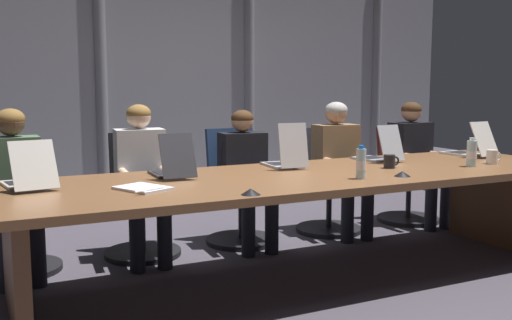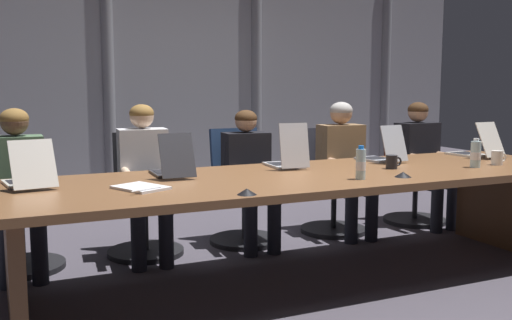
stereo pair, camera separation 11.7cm
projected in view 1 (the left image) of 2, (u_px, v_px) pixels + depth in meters
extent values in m
plane|color=#47424C|center=(306.00, 278.00, 4.09)|extent=(13.90, 13.90, 0.00)
cube|color=brown|center=(307.00, 177.00, 4.00)|extent=(4.23, 1.23, 0.05)
cube|color=black|center=(307.00, 187.00, 4.01)|extent=(3.60, 0.10, 0.06)
cube|color=brown|center=(15.00, 267.00, 3.23)|extent=(0.08, 1.04, 0.69)
cube|color=brown|center=(501.00, 206.00, 4.86)|extent=(0.08, 1.04, 0.69)
cube|color=#9999A0|center=(179.00, 76.00, 6.30)|extent=(6.95, 0.10, 2.85)
cylinder|color=gray|center=(101.00, 76.00, 5.89)|extent=(0.12, 0.12, 2.80)
cylinder|color=gray|center=(249.00, 77.00, 6.61)|extent=(0.12, 0.12, 2.80)
cylinder|color=gray|center=(376.00, 77.00, 7.38)|extent=(0.12, 0.12, 2.80)
cube|color=beige|center=(26.00, 184.00, 3.53)|extent=(0.29, 0.35, 0.02)
cube|color=black|center=(25.00, 182.00, 3.54)|extent=(0.23, 0.20, 0.00)
cube|color=beige|center=(34.00, 165.00, 3.32)|extent=(0.26, 0.18, 0.27)
cube|color=black|center=(34.00, 164.00, 3.32)|extent=(0.24, 0.15, 0.24)
cube|color=#2D2D33|center=(169.00, 174.00, 3.94)|extent=(0.23, 0.32, 0.02)
cube|color=black|center=(168.00, 172.00, 3.96)|extent=(0.20, 0.18, 0.00)
cube|color=#2D2D33|center=(178.00, 156.00, 3.72)|extent=(0.23, 0.14, 0.28)
cube|color=black|center=(178.00, 155.00, 3.73)|extent=(0.20, 0.12, 0.25)
cube|color=#BCBCC1|center=(282.00, 165.00, 4.35)|extent=(0.24, 0.35, 0.02)
cube|color=black|center=(281.00, 163.00, 4.37)|extent=(0.20, 0.20, 0.00)
cube|color=#BCBCC1|center=(294.00, 145.00, 4.15)|extent=(0.22, 0.08, 0.32)
cube|color=black|center=(294.00, 145.00, 4.16)|extent=(0.20, 0.07, 0.28)
cube|color=#A8ADB7|center=(373.00, 159.00, 4.72)|extent=(0.24, 0.32, 0.02)
cube|color=black|center=(371.00, 157.00, 4.73)|extent=(0.20, 0.18, 0.00)
cube|color=#A8ADB7|center=(391.00, 143.00, 4.53)|extent=(0.22, 0.12, 0.27)
cube|color=black|center=(390.00, 143.00, 4.54)|extent=(0.20, 0.10, 0.25)
cube|color=beige|center=(462.00, 154.00, 5.07)|extent=(0.23, 0.33, 0.02)
cube|color=black|center=(460.00, 152.00, 5.09)|extent=(0.19, 0.19, 0.00)
cube|color=beige|center=(484.00, 139.00, 4.85)|extent=(0.22, 0.16, 0.28)
cube|color=black|center=(484.00, 139.00, 4.86)|extent=(0.20, 0.14, 0.25)
cube|color=black|center=(16.00, 214.00, 4.19)|extent=(0.52, 0.52, 0.08)
cube|color=black|center=(9.00, 174.00, 4.34)|extent=(0.44, 0.15, 0.44)
cylinder|color=#262628|center=(18.00, 243.00, 4.22)|extent=(0.05, 0.05, 0.34)
cylinder|color=black|center=(19.00, 268.00, 4.24)|extent=(0.60, 0.60, 0.04)
cube|color=black|center=(142.00, 203.00, 4.59)|extent=(0.54, 0.54, 0.08)
cube|color=black|center=(137.00, 163.00, 4.76)|extent=(0.44, 0.17, 0.50)
cylinder|color=#262628|center=(142.00, 229.00, 4.61)|extent=(0.05, 0.05, 0.34)
cylinder|color=black|center=(143.00, 253.00, 4.64)|extent=(0.60, 0.60, 0.04)
cube|color=navy|center=(241.00, 194.00, 4.96)|extent=(0.48, 0.48, 0.08)
cube|color=navy|center=(231.00, 157.00, 5.12)|extent=(0.43, 0.12, 0.50)
cylinder|color=#262628|center=(241.00, 218.00, 4.99)|extent=(0.05, 0.05, 0.34)
cylinder|color=black|center=(241.00, 240.00, 5.01)|extent=(0.60, 0.60, 0.04)
cube|color=#2D2D38|center=(329.00, 186.00, 5.35)|extent=(0.50, 0.50, 0.08)
cube|color=#2D2D38|center=(318.00, 153.00, 5.51)|extent=(0.44, 0.13, 0.48)
cylinder|color=#262628|center=(329.00, 209.00, 5.37)|extent=(0.05, 0.05, 0.34)
cylinder|color=black|center=(329.00, 229.00, 5.40)|extent=(0.60, 0.60, 0.04)
cube|color=#511E19|center=(409.00, 179.00, 5.75)|extent=(0.52, 0.52, 0.08)
cube|color=#511E19|center=(397.00, 149.00, 5.92)|extent=(0.44, 0.15, 0.47)
cylinder|color=#262628|center=(408.00, 200.00, 5.78)|extent=(0.05, 0.05, 0.34)
cylinder|color=black|center=(408.00, 219.00, 5.80)|extent=(0.60, 0.60, 0.04)
cube|color=#4C6B4C|center=(13.00, 173.00, 4.13)|extent=(0.36, 0.22, 0.51)
sphere|color=brown|center=(11.00, 122.00, 4.08)|extent=(0.19, 0.19, 0.19)
ellipsoid|color=olive|center=(10.00, 119.00, 4.08)|extent=(0.20, 0.20, 0.14)
cylinder|color=#4C6B4C|center=(36.00, 162.00, 4.19)|extent=(0.07, 0.13, 0.27)
cylinder|color=brown|center=(40.00, 183.00, 4.01)|extent=(0.06, 0.30, 0.06)
cylinder|color=#262833|center=(33.00, 217.00, 4.03)|extent=(0.13, 0.40, 0.13)
cylinder|color=#262833|center=(37.00, 254.00, 3.90)|extent=(0.11, 0.11, 0.44)
cylinder|color=#262833|center=(2.00, 220.00, 3.94)|extent=(0.13, 0.40, 0.13)
cylinder|color=#262833|center=(5.00, 258.00, 3.81)|extent=(0.11, 0.11, 0.44)
cube|color=silver|center=(140.00, 164.00, 4.52)|extent=(0.39, 0.25, 0.54)
sphere|color=beige|center=(139.00, 116.00, 4.48)|extent=(0.18, 0.18, 0.18)
ellipsoid|color=olive|center=(139.00, 113.00, 4.47)|extent=(0.19, 0.19, 0.14)
cylinder|color=silver|center=(159.00, 153.00, 4.57)|extent=(0.08, 0.14, 0.27)
cylinder|color=beige|center=(166.00, 171.00, 4.39)|extent=(0.09, 0.30, 0.06)
cylinder|color=silver|center=(119.00, 155.00, 4.46)|extent=(0.08, 0.14, 0.27)
cylinder|color=beige|center=(124.00, 174.00, 4.28)|extent=(0.09, 0.30, 0.06)
cylinder|color=#262833|center=(159.00, 206.00, 4.41)|extent=(0.16, 0.41, 0.13)
cylinder|color=#262833|center=(165.00, 239.00, 4.27)|extent=(0.11, 0.11, 0.44)
cylinder|color=#262833|center=(132.00, 208.00, 4.34)|extent=(0.16, 0.41, 0.13)
cylinder|color=#262833|center=(137.00, 242.00, 4.20)|extent=(0.11, 0.11, 0.44)
cube|color=black|center=(242.00, 161.00, 4.91)|extent=(0.38, 0.24, 0.48)
sphere|color=tan|center=(242.00, 121.00, 4.86)|extent=(0.18, 0.18, 0.18)
ellipsoid|color=#472D19|center=(242.00, 118.00, 4.86)|extent=(0.19, 0.19, 0.14)
cylinder|color=black|center=(260.00, 154.00, 4.96)|extent=(0.08, 0.14, 0.27)
cylinder|color=tan|center=(270.00, 171.00, 4.78)|extent=(0.08, 0.30, 0.06)
cylinder|color=black|center=(225.00, 156.00, 4.84)|extent=(0.08, 0.14, 0.27)
cylinder|color=tan|center=(234.00, 174.00, 4.66)|extent=(0.08, 0.30, 0.06)
cylinder|color=#262833|center=(263.00, 196.00, 4.80)|extent=(0.15, 0.41, 0.13)
cylinder|color=#262833|center=(272.00, 226.00, 4.66)|extent=(0.11, 0.11, 0.44)
cylinder|color=#262833|center=(240.00, 198.00, 4.72)|extent=(0.15, 0.41, 0.13)
cylinder|color=#262833|center=(248.00, 229.00, 4.58)|extent=(0.11, 0.11, 0.44)
cube|color=olive|center=(336.00, 153.00, 5.31)|extent=(0.40, 0.24, 0.52)
sphere|color=tan|center=(336.00, 113.00, 5.26)|extent=(0.20, 0.20, 0.20)
ellipsoid|color=#B2ADA8|center=(336.00, 110.00, 5.26)|extent=(0.20, 0.20, 0.15)
cylinder|color=olive|center=(351.00, 145.00, 5.37)|extent=(0.08, 0.14, 0.27)
cylinder|color=tan|center=(364.00, 160.00, 5.19)|extent=(0.08, 0.30, 0.06)
cylinder|color=olive|center=(320.00, 146.00, 5.24)|extent=(0.08, 0.14, 0.27)
cylinder|color=tan|center=(331.00, 162.00, 5.06)|extent=(0.08, 0.30, 0.06)
cylinder|color=#262833|center=(356.00, 187.00, 5.20)|extent=(0.15, 0.41, 0.13)
cylinder|color=#262833|center=(367.00, 215.00, 5.07)|extent=(0.11, 0.11, 0.44)
cylinder|color=#262833|center=(337.00, 189.00, 5.13)|extent=(0.15, 0.41, 0.13)
cylinder|color=#262833|center=(347.00, 217.00, 4.99)|extent=(0.11, 0.11, 0.44)
cube|color=black|center=(410.00, 149.00, 5.69)|extent=(0.42, 0.25, 0.51)
sphere|color=tan|center=(411.00, 112.00, 5.64)|extent=(0.19, 0.19, 0.19)
ellipsoid|color=#472D19|center=(411.00, 109.00, 5.64)|extent=(0.19, 0.19, 0.14)
cylinder|color=black|center=(423.00, 141.00, 5.77)|extent=(0.08, 0.14, 0.27)
cylinder|color=tan|center=(439.00, 155.00, 5.60)|extent=(0.09, 0.30, 0.06)
cylinder|color=black|center=(397.00, 143.00, 5.59)|extent=(0.08, 0.14, 0.27)
cylinder|color=tan|center=(413.00, 157.00, 5.43)|extent=(0.09, 0.30, 0.06)
cylinder|color=#262833|center=(432.00, 180.00, 5.60)|extent=(0.16, 0.41, 0.13)
cylinder|color=#262833|center=(446.00, 205.00, 5.48)|extent=(0.11, 0.11, 0.44)
cylinder|color=#262833|center=(417.00, 182.00, 5.50)|extent=(0.16, 0.41, 0.13)
cylinder|color=#262833|center=(431.00, 207.00, 5.38)|extent=(0.11, 0.11, 0.44)
cylinder|color=silver|center=(361.00, 164.00, 3.77)|extent=(0.06, 0.06, 0.19)
cylinder|color=white|center=(361.00, 165.00, 3.77)|extent=(0.06, 0.06, 0.06)
cylinder|color=blue|center=(361.00, 147.00, 3.75)|extent=(0.03, 0.03, 0.02)
cylinder|color=silver|center=(472.00, 154.00, 4.33)|extent=(0.07, 0.07, 0.19)
cylinder|color=white|center=(472.00, 155.00, 4.33)|extent=(0.07, 0.07, 0.06)
cylinder|color=white|center=(472.00, 139.00, 4.32)|extent=(0.04, 0.04, 0.02)
cylinder|color=black|center=(389.00, 161.00, 4.25)|extent=(0.08, 0.08, 0.10)
torus|color=black|center=(395.00, 161.00, 4.28)|extent=(0.07, 0.01, 0.07)
cylinder|color=white|center=(492.00, 157.00, 4.48)|extent=(0.08, 0.08, 0.11)
torus|color=white|center=(497.00, 157.00, 4.50)|extent=(0.07, 0.01, 0.07)
cone|color=black|center=(251.00, 192.00, 3.23)|extent=(0.11, 0.11, 0.03)
cone|color=black|center=(402.00, 174.00, 3.88)|extent=(0.11, 0.11, 0.03)
cube|color=silver|center=(143.00, 188.00, 3.39)|extent=(0.33, 0.36, 0.02)
cylinder|color=silver|center=(149.00, 190.00, 3.27)|extent=(0.19, 0.10, 0.01)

